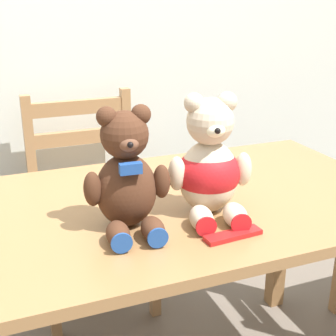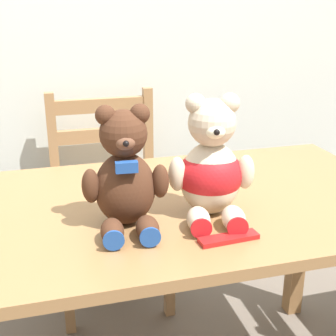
% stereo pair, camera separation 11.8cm
% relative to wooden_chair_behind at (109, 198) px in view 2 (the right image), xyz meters
% --- Properties ---
extents(dining_table, '(1.51, 0.77, 0.74)m').
position_rel_wooden_chair_behind_xyz_m(dining_table, '(0.02, -0.68, 0.17)').
color(dining_table, olive).
rests_on(dining_table, ground_plane).
extents(wooden_chair_behind, '(0.46, 0.40, 0.91)m').
position_rel_wooden_chair_behind_xyz_m(wooden_chair_behind, '(0.00, 0.00, 0.00)').
color(wooden_chair_behind, '#997047').
rests_on(wooden_chair_behind, ground_plane).
extents(teddy_bear_left, '(0.22, 0.22, 0.31)m').
position_rel_wooden_chair_behind_xyz_m(teddy_bear_left, '(-0.06, -0.79, 0.40)').
color(teddy_bear_left, '#472819').
rests_on(teddy_bear_left, dining_table).
extents(teddy_bear_right, '(0.23, 0.25, 0.32)m').
position_rel_wooden_chair_behind_xyz_m(teddy_bear_right, '(0.16, -0.78, 0.40)').
color(teddy_bear_right, beige).
rests_on(teddy_bear_right, dining_table).
extents(chocolate_bar, '(0.15, 0.05, 0.01)m').
position_rel_wooden_chair_behind_xyz_m(chocolate_bar, '(0.16, -0.94, 0.27)').
color(chocolate_bar, red).
rests_on(chocolate_bar, dining_table).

